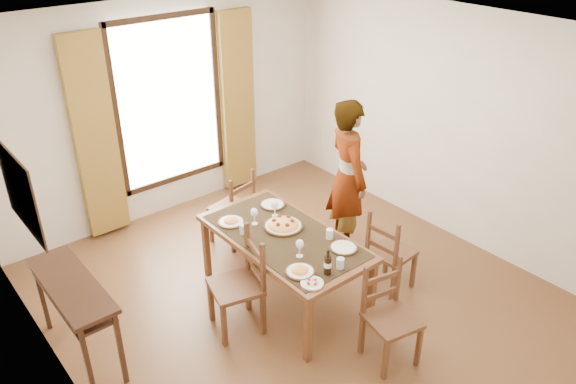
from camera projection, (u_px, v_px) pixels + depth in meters
ground at (298, 296)px, 5.86m from camera, size 5.00×5.00×0.00m
room_shell at (290, 157)px, 5.21m from camera, size 4.60×5.10×2.74m
console_table at (72, 293)px, 4.81m from camera, size 0.38×1.20×0.80m
dining_table at (284, 241)px, 5.52m from camera, size 0.93×1.78×0.76m
chair_west at (239, 286)px, 5.23m from camera, size 0.55×0.55×1.02m
chair_north at (234, 210)px, 6.56m from camera, size 0.49×0.49×0.94m
chair_south at (390, 318)px, 4.89m from camera, size 0.49×0.49×0.94m
chair_east at (389, 254)px, 5.77m from camera, size 0.44×0.44×0.93m
man at (348, 177)px, 6.26m from camera, size 0.95×0.87×1.82m
plate_sw at (300, 270)px, 4.94m from camera, size 0.27×0.27×0.05m
plate_se at (344, 246)px, 5.27m from camera, size 0.27×0.27×0.05m
plate_nw at (231, 221)px, 5.68m from camera, size 0.27×0.27×0.05m
plate_ne at (273, 203)px, 5.99m from camera, size 0.27×0.27×0.05m
pasta_platter at (283, 223)px, 5.59m from camera, size 0.40×0.40×0.10m
caprese_plate at (312, 282)px, 4.79m from camera, size 0.20×0.20×0.04m
wine_glass_a at (300, 248)px, 5.13m from camera, size 0.08×0.08×0.18m
wine_glass_b at (275, 208)px, 5.77m from camera, size 0.08×0.08×0.18m
wine_glass_c at (254, 216)px, 5.63m from camera, size 0.08×0.08×0.18m
tumbler_a at (330, 234)px, 5.42m from camera, size 0.07×0.07×0.10m
tumbler_b at (243, 229)px, 5.49m from camera, size 0.07×0.07×0.10m
tumbler_c at (340, 263)px, 4.99m from camera, size 0.07×0.07×0.10m
wine_bottle at (328, 262)px, 4.88m from camera, size 0.07×0.07×0.25m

